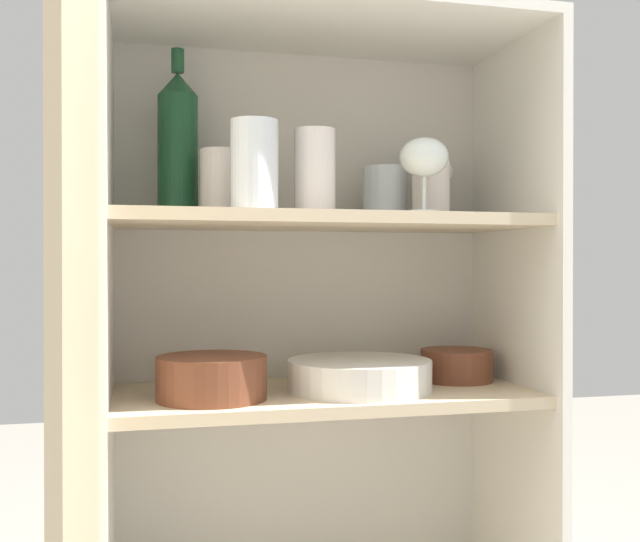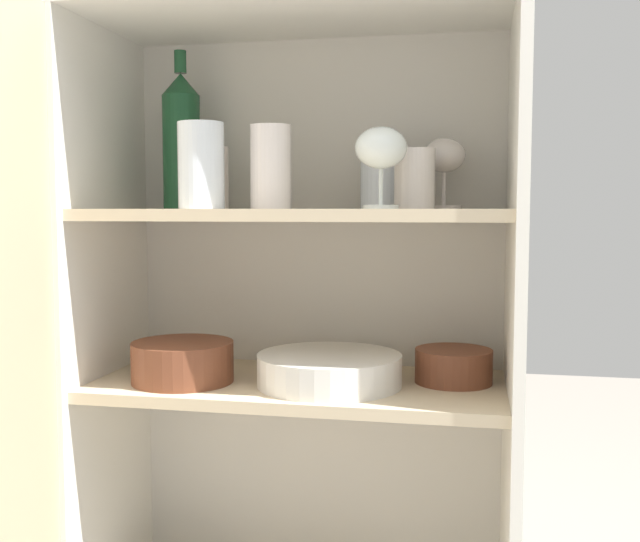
% 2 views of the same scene
% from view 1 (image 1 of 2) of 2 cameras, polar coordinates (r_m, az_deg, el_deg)
% --- Properties ---
extents(cupboard_back_panel, '(0.75, 0.02, 1.42)m').
position_cam_1_polar(cupboard_back_panel, '(1.50, -1.33, -11.24)').
color(cupboard_back_panel, silver).
rests_on(cupboard_back_panel, ground_plane).
extents(cupboard_side_left, '(0.02, 0.36, 1.42)m').
position_cam_1_polar(cupboard_side_left, '(1.30, -16.03, -13.06)').
color(cupboard_side_left, white).
rests_on(cupboard_side_left, ground_plane).
extents(cupboard_side_right, '(0.02, 0.36, 1.42)m').
position_cam_1_polar(cupboard_side_right, '(1.47, 14.58, -11.50)').
color(cupboard_side_right, white).
rests_on(cupboard_side_right, ground_plane).
extents(cupboard_top_panel, '(0.75, 0.36, 0.02)m').
position_cam_1_polar(cupboard_top_panel, '(1.37, 0.27, 18.27)').
color(cupboard_top_panel, white).
rests_on(cupboard_top_panel, cupboard_side_left).
extents(shelf_board_middle, '(0.71, 0.32, 0.02)m').
position_cam_1_polar(shelf_board_middle, '(1.32, 0.27, -9.48)').
color(shelf_board_middle, beige).
extents(shelf_board_upper, '(0.71, 0.32, 0.02)m').
position_cam_1_polar(shelf_board_upper, '(1.30, 0.27, 3.78)').
color(shelf_board_upper, beige).
extents(cupboard_door, '(0.03, 0.37, 1.42)m').
position_cam_1_polar(cupboard_door, '(0.95, -17.97, -18.13)').
color(cupboard_door, tan).
rests_on(cupboard_door, ground_plane).
extents(tumbler_glass_0, '(0.07, 0.07, 0.14)m').
position_cam_1_polar(tumbler_glass_0, '(1.24, -0.40, 7.61)').
color(tumbler_glass_0, silver).
rests_on(tumbler_glass_0, shelf_board_upper).
extents(tumbler_glass_1, '(0.08, 0.08, 0.14)m').
position_cam_1_polar(tumbler_glass_1, '(1.18, -5.04, 8.03)').
color(tumbler_glass_1, white).
rests_on(tumbler_glass_1, shelf_board_upper).
extents(tumbler_glass_2, '(0.08, 0.08, 0.10)m').
position_cam_1_polar(tumbler_glass_2, '(1.42, 4.97, 5.91)').
color(tumbler_glass_2, white).
rests_on(tumbler_glass_2, shelf_board_upper).
extents(tumbler_glass_3, '(0.07, 0.07, 0.10)m').
position_cam_1_polar(tumbler_glass_3, '(1.37, 8.44, 6.13)').
color(tumbler_glass_3, silver).
rests_on(tumbler_glass_3, shelf_board_upper).
extents(tumbler_glass_4, '(0.08, 0.08, 0.11)m').
position_cam_1_polar(tumbler_glass_4, '(1.30, -7.46, 6.69)').
color(tumbler_glass_4, silver).
rests_on(tumbler_glass_4, shelf_board_upper).
extents(wine_glass_0, '(0.08, 0.08, 0.13)m').
position_cam_1_polar(wine_glass_0, '(1.48, 8.67, 7.21)').
color(wine_glass_0, silver).
rests_on(wine_glass_0, shelf_board_upper).
extents(wine_glass_1, '(0.08, 0.08, 0.13)m').
position_cam_1_polar(wine_glass_1, '(1.28, 7.93, 8.40)').
color(wine_glass_1, white).
rests_on(wine_glass_1, shelf_board_upper).
extents(wine_bottle, '(0.07, 0.07, 0.29)m').
position_cam_1_polar(wine_bottle, '(1.36, -10.78, 9.54)').
color(wine_bottle, '#194728').
rests_on(wine_bottle, shelf_board_upper).
extents(plate_stack_white, '(0.25, 0.25, 0.05)m').
position_cam_1_polar(plate_stack_white, '(1.31, 3.02, -7.93)').
color(plate_stack_white, silver).
rests_on(plate_stack_white, shelf_board_middle).
extents(mixing_bowl_large, '(0.18, 0.18, 0.07)m').
position_cam_1_polar(mixing_bowl_large, '(1.23, -8.26, -7.91)').
color(mixing_bowl_large, brown).
rests_on(mixing_bowl_large, shelf_board_middle).
extents(serving_bowl_small, '(0.13, 0.13, 0.06)m').
position_cam_1_polar(serving_bowl_small, '(1.44, 10.36, -6.95)').
color(serving_bowl_small, brown).
rests_on(serving_bowl_small, shelf_board_middle).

